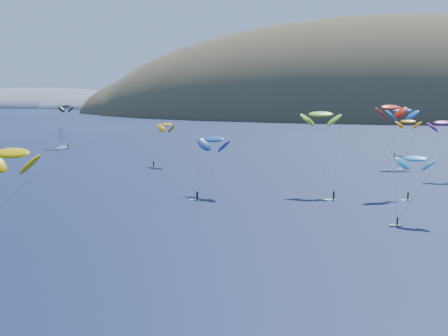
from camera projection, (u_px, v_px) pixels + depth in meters
island at (411, 127)px, 582.65m from camera, size 730.00×300.00×210.00m
headland at (54, 109)px, 888.66m from camera, size 460.00×250.00×60.00m
sailboat at (62, 147)px, 264.12m from camera, size 8.36×7.20×10.09m
kitesurfer_1 at (166, 125)px, 207.88m from camera, size 8.92×11.34×15.93m
kitesurfer_2 at (12, 153)px, 96.12m from camera, size 12.27×10.26×18.70m
kitesurfer_3 at (321, 114)px, 153.45m from camera, size 10.26×13.44×22.02m
kitesurfer_4 at (402, 110)px, 202.33m from camera, size 11.17×8.34×21.48m
kitesurfer_5 at (416, 159)px, 120.54m from camera, size 8.04×8.71×14.30m
kitesurfer_6 at (444, 123)px, 176.14m from camera, size 10.30×12.80×18.43m
kitesurfer_9 at (391, 108)px, 150.36m from camera, size 9.93×12.80×23.63m
kitesurfer_10 at (214, 139)px, 151.59m from camera, size 10.82×14.82×16.18m
kitesurfer_11 at (408, 121)px, 241.99m from camera, size 10.27×13.45×15.50m
kitesurfer_12 at (66, 107)px, 268.78m from camera, size 8.80×7.88×20.16m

